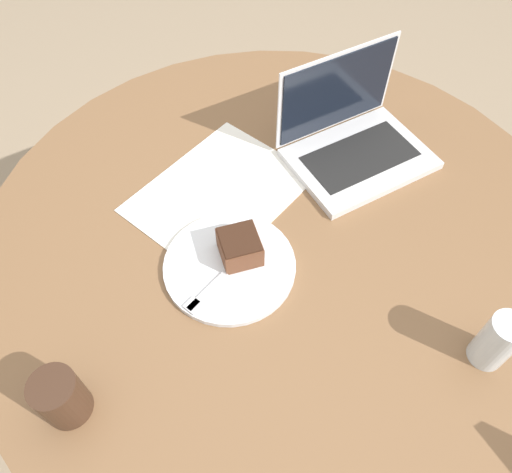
# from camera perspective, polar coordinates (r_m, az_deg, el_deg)

# --- Properties ---
(ground_plane) EXTENTS (12.00, 12.00, 0.00)m
(ground_plane) POSITION_cam_1_polar(r_m,az_deg,el_deg) (1.66, 1.85, -13.82)
(ground_plane) COLOR gray
(dining_table) EXTENTS (1.28, 1.28, 0.70)m
(dining_table) POSITION_cam_1_polar(r_m,az_deg,el_deg) (1.12, 2.66, -2.13)
(dining_table) COLOR brown
(dining_table) RESTS_ON ground_plane
(paper_document) EXTENTS (0.44, 0.39, 0.00)m
(paper_document) POSITION_cam_1_polar(r_m,az_deg,el_deg) (1.11, -4.21, 5.01)
(paper_document) COLOR white
(paper_document) RESTS_ON dining_table
(plate) EXTENTS (0.26, 0.26, 0.01)m
(plate) POSITION_cam_1_polar(r_m,az_deg,el_deg) (0.99, -3.03, -3.36)
(plate) COLOR silver
(plate) RESTS_ON dining_table
(cake_slice) EXTENTS (0.11, 0.11, 0.06)m
(cake_slice) POSITION_cam_1_polar(r_m,az_deg,el_deg) (0.97, -1.87, -1.17)
(cake_slice) COLOR brown
(cake_slice) RESTS_ON plate
(fork) EXTENTS (0.17, 0.08, 0.00)m
(fork) POSITION_cam_1_polar(r_m,az_deg,el_deg) (0.96, -5.00, -5.68)
(fork) COLOR silver
(fork) RESTS_ON plate
(coffee_glass) EXTENTS (0.08, 0.08, 0.10)m
(coffee_glass) POSITION_cam_1_polar(r_m,az_deg,el_deg) (0.88, -21.38, -16.74)
(coffee_glass) COLOR #3D2619
(coffee_glass) RESTS_ON dining_table
(water_glass) EXTENTS (0.06, 0.06, 0.12)m
(water_glass) POSITION_cam_1_polar(r_m,az_deg,el_deg) (0.94, 25.84, -10.72)
(water_glass) COLOR silver
(water_glass) RESTS_ON dining_table
(laptop) EXTENTS (0.39, 0.38, 0.22)m
(laptop) POSITION_cam_1_polar(r_m,az_deg,el_deg) (1.19, 11.09, 10.62)
(laptop) COLOR silver
(laptop) RESTS_ON dining_table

